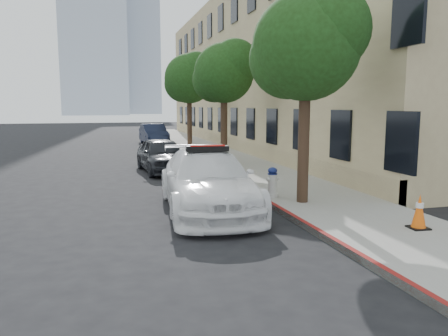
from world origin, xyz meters
TOP-DOWN VIEW (x-y plane):
  - ground at (0.00, 0.00)m, footprint 120.00×120.00m
  - sidewalk at (3.60, 10.00)m, footprint 3.20×50.00m
  - curb_strip at (2.06, 10.00)m, footprint 0.12×50.00m
  - building at (9.20, 15.00)m, footprint 8.00×36.00m
  - tower_left at (-4.00, 120.00)m, footprint 18.00×14.00m
  - tower_right at (9.00, 135.00)m, footprint 14.00×14.00m
  - tree_near at (2.93, -2.01)m, footprint 2.92×2.82m
  - tree_mid at (2.93, 5.99)m, footprint 2.77×2.64m
  - tree_far at (2.93, 13.99)m, footprint 3.10×3.00m
  - police_car at (0.34, -1.68)m, footprint 2.58×5.57m
  - parked_car_mid at (0.06, 5.37)m, footprint 2.01×4.29m
  - parked_car_far at (1.20, 18.68)m, footprint 1.78×4.43m
  - fire_hydrant at (2.35, -1.19)m, footprint 0.36×0.33m
  - traffic_cone at (4.15, -5.05)m, footprint 0.41×0.41m

SIDE VIEW (x-z plane):
  - ground at x=0.00m, z-range 0.00..0.00m
  - sidewalk at x=3.60m, z-range 0.00..0.15m
  - curb_strip at x=2.06m, z-range 0.00..0.15m
  - traffic_cone at x=4.15m, z-range 0.15..0.89m
  - fire_hydrant at x=2.35m, z-range 0.14..0.99m
  - parked_car_mid at x=0.06m, z-range 0.00..1.42m
  - parked_car_far at x=1.20m, z-range 0.00..1.43m
  - police_car at x=0.34m, z-range -0.07..1.65m
  - tree_mid at x=2.93m, z-range 1.45..6.88m
  - tree_near at x=2.93m, z-range 1.46..7.08m
  - tree_far at x=2.93m, z-range 1.48..7.29m
  - building at x=9.20m, z-range 0.00..10.00m
  - tower_right at x=9.00m, z-range 0.00..44.00m
  - tower_left at x=-4.00m, z-range 0.00..60.00m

